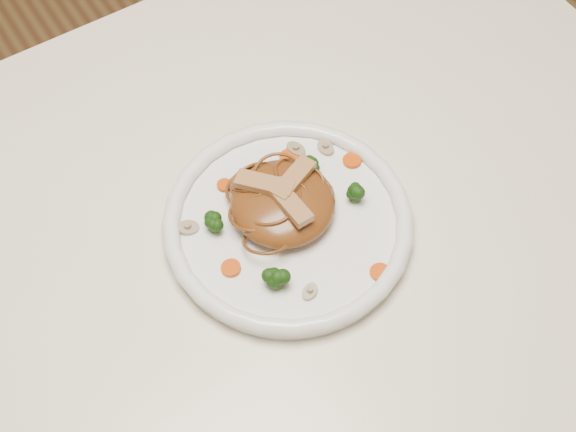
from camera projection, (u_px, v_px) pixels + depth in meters
table at (232, 277)px, 1.03m from camera, size 1.20×0.80×0.75m
plate at (288, 226)px, 0.95m from camera, size 0.30×0.30×0.02m
noodle_mound at (283, 203)px, 0.94m from camera, size 0.16×0.16×0.04m
chicken_a at (293, 179)px, 0.93m from camera, size 0.07×0.05×0.01m
chicken_b at (265, 184)px, 0.92m from camera, size 0.06×0.07×0.01m
chicken_c at (289, 203)px, 0.91m from camera, size 0.02×0.07×0.01m
broccoli_0 at (311, 165)px, 0.97m from camera, size 0.03×0.03×0.03m
broccoli_1 at (213, 222)px, 0.93m from camera, size 0.03×0.03×0.03m
broccoli_2 at (278, 279)px, 0.89m from camera, size 0.03×0.03×0.03m
broccoli_3 at (356, 192)px, 0.95m from camera, size 0.03×0.03×0.03m
carrot_0 at (289, 157)px, 0.99m from camera, size 0.02×0.02×0.00m
carrot_1 at (231, 268)px, 0.91m from camera, size 0.03×0.03×0.00m
carrot_2 at (352, 160)px, 0.99m from camera, size 0.03×0.03×0.00m
carrot_3 at (224, 185)px, 0.97m from camera, size 0.02×0.02×0.00m
carrot_4 at (380, 272)px, 0.90m from camera, size 0.03×0.03×0.00m
mushroom_0 at (310, 292)px, 0.89m from camera, size 0.03×0.03×0.01m
mushroom_1 at (326, 148)px, 1.00m from camera, size 0.03×0.03×0.01m
mushroom_2 at (188, 228)px, 0.94m from camera, size 0.03×0.03×0.01m
mushroom_3 at (296, 150)px, 0.99m from camera, size 0.03×0.03×0.01m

